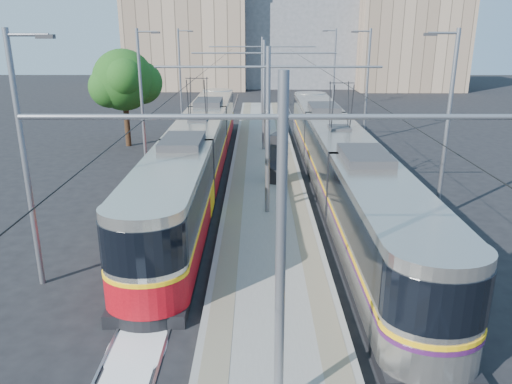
{
  "coord_description": "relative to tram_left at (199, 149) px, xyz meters",
  "views": [
    {
      "loc": [
        -0.45,
        -12.64,
        7.95
      ],
      "look_at": [
        -0.49,
        6.75,
        1.6
      ],
      "focal_mm": 35.0,
      "sensor_mm": 36.0,
      "label": 1
    }
  ],
  "objects": [
    {
      "name": "catenary",
      "position": [
        3.6,
        0.22,
        2.82
      ],
      "size": [
        9.2,
        70.0,
        7.0
      ],
      "color": "gray",
      "rests_on": "platform"
    },
    {
      "name": "tactile_strip_right",
      "position": [
        5.05,
        3.07,
        -1.4
      ],
      "size": [
        0.7,
        50.0,
        0.01
      ],
      "primitive_type": "cube",
      "color": "gray",
      "rests_on": "platform"
    },
    {
      "name": "ground",
      "position": [
        3.6,
        -13.93,
        -1.71
      ],
      "size": [
        160.0,
        160.0,
        0.0
      ],
      "primitive_type": "plane",
      "color": "black",
      "rests_on": "ground"
    },
    {
      "name": "street_lamps",
      "position": [
        3.6,
        7.07,
        2.47
      ],
      "size": [
        15.18,
        38.22,
        8.0
      ],
      "color": "gray",
      "rests_on": "ground"
    },
    {
      "name": "tram_left",
      "position": [
        0.0,
        0.0,
        0.0
      ],
      "size": [
        2.43,
        29.63,
        5.5
      ],
      "color": "black",
      "rests_on": "ground"
    },
    {
      "name": "building_right",
      "position": [
        23.6,
        44.07,
        4.45
      ],
      "size": [
        14.28,
        10.2,
        12.29
      ],
      "color": "tan",
      "rests_on": "ground"
    },
    {
      "name": "tram_right",
      "position": [
        7.2,
        -2.35,
        0.15
      ],
      "size": [
        2.43,
        30.29,
        5.5
      ],
      "color": "black",
      "rests_on": "ground"
    },
    {
      "name": "building_centre",
      "position": [
        9.6,
        50.07,
        6.53
      ],
      "size": [
        18.36,
        14.28,
        16.45
      ],
      "color": "gray",
      "rests_on": "ground"
    },
    {
      "name": "shelter",
      "position": [
        4.25,
        -1.47,
        -0.07
      ],
      "size": [
        1.06,
        1.33,
        2.56
      ],
      "rotation": [
        0.0,
        0.0,
        -0.35
      ],
      "color": "black",
      "rests_on": "platform"
    },
    {
      "name": "tree",
      "position": [
        -5.76,
        8.52,
        2.83
      ],
      "size": [
        4.62,
        4.27,
        6.71
      ],
      "color": "#382314",
      "rests_on": "ground"
    },
    {
      "name": "platform",
      "position": [
        3.6,
        3.07,
        -1.56
      ],
      "size": [
        4.0,
        50.0,
        0.3
      ],
      "primitive_type": "cube",
      "color": "gray",
      "rests_on": "ground"
    },
    {
      "name": "tactile_strip_left",
      "position": [
        2.15,
        3.07,
        -1.4
      ],
      "size": [
        0.7,
        50.0,
        0.01
      ],
      "primitive_type": "cube",
      "color": "gray",
      "rests_on": "platform"
    },
    {
      "name": "building_left",
      "position": [
        -6.4,
        46.07,
        5.52
      ],
      "size": [
        16.32,
        12.24,
        14.44
      ],
      "color": "tan",
      "rests_on": "ground"
    },
    {
      "name": "rails",
      "position": [
        3.6,
        3.07,
        -1.69
      ],
      "size": [
        8.71,
        70.0,
        0.03
      ],
      "color": "gray",
      "rests_on": "ground"
    }
  ]
}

